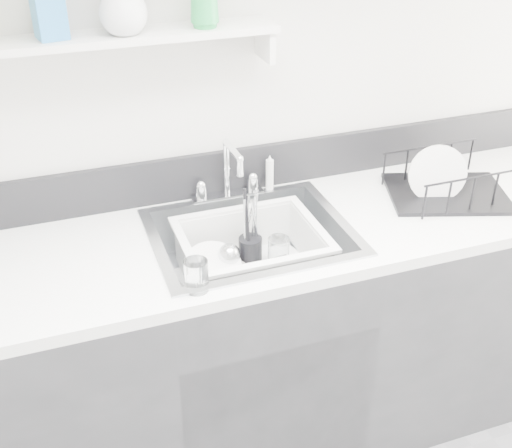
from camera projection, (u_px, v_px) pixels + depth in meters
name	position (u px, v px, depth m)	size (l,w,h in m)	color
room_shell	(413.00, 73.00, 1.03)	(3.50, 3.00, 2.60)	silver
counter_run	(251.00, 341.00, 2.31)	(3.20, 0.62, 0.92)	#2B2B2F
backsplash	(223.00, 172.00, 2.27)	(3.20, 0.02, 0.16)	black
sink	(251.00, 256.00, 2.12)	(0.64, 0.52, 0.20)	silver
faucet	(228.00, 183.00, 2.24)	(0.26, 0.18, 0.23)	silver
side_sprayer	(270.00, 173.00, 2.29)	(0.03, 0.03, 0.14)	silver
wall_shelf	(110.00, 40.00, 1.85)	(1.00, 0.16, 0.12)	silver
wash_tub	(251.00, 255.00, 2.10)	(0.46, 0.38, 0.18)	silver
plate_stack	(216.00, 270.00, 2.11)	(0.23, 0.22, 0.09)	white
utensil_cup	(250.00, 249.00, 2.16)	(0.08, 0.08, 0.27)	black
ladle	(246.00, 269.00, 2.09)	(0.30, 0.11, 0.09)	silver
tumbler_in_tub	(278.00, 252.00, 2.16)	(0.07, 0.07, 0.10)	white
tumbler_counter	(196.00, 276.00, 1.78)	(0.07, 0.07, 0.10)	white
dish_rack	(449.00, 177.00, 2.26)	(0.41, 0.31, 0.14)	black
bowl_small	(282.00, 269.00, 2.13)	(0.11, 0.11, 0.03)	white
soap_bottle_b	(48.00, 6.00, 1.75)	(0.08, 0.08, 0.18)	#2B79C0
soap_bottle_c	(122.00, 3.00, 1.79)	(0.14, 0.14, 0.18)	silver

